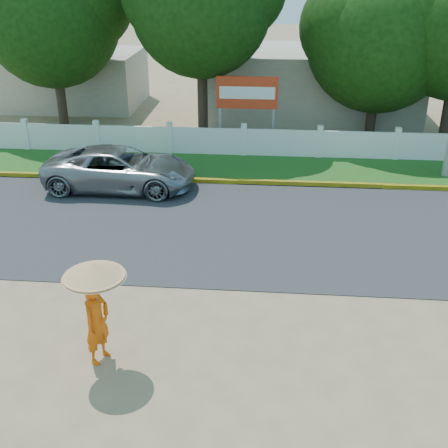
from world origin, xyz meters
name	(u,v)px	position (x,y,z in m)	size (l,w,h in m)	color
ground	(216,314)	(0.00, 0.00, 0.00)	(120.00, 120.00, 0.00)	#9E8460
road	(231,227)	(0.00, 4.50, 0.01)	(60.00, 7.00, 0.02)	#38383A
grass_verge	(241,167)	(0.00, 9.75, 0.01)	(60.00, 3.50, 0.03)	#2D601E
curb	(239,182)	(0.00, 8.05, 0.08)	(40.00, 0.18, 0.16)	yellow
fence	(244,142)	(0.00, 11.20, 0.55)	(40.00, 0.10, 1.10)	silver
building_near	(312,83)	(3.00, 18.00, 1.60)	(10.00, 6.00, 3.20)	#B7AD99
building_far	(65,78)	(-10.00, 19.00, 1.40)	(8.00, 5.00, 2.80)	#B7AD99
vehicle	(120,169)	(-4.03, 7.30, 0.71)	(2.37, 5.13, 1.43)	gray
monk_with_parasol	(95,299)	(-2.13, -1.74, 1.43)	(1.21, 1.21, 2.19)	#EA5B0C
billboard	(247,96)	(0.05, 12.30, 2.14)	(2.50, 0.13, 2.95)	gray
tree_row	(326,19)	(3.16, 14.42, 4.93)	(28.58, 7.27, 8.54)	#473828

